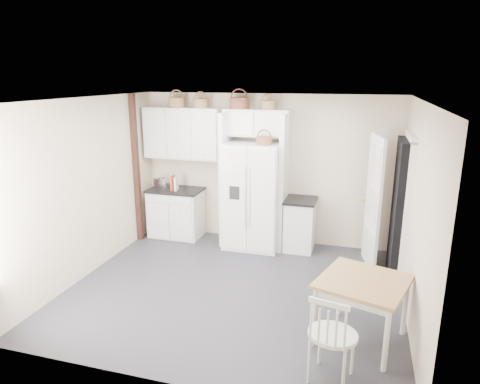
% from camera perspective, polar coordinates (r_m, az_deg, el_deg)
% --- Properties ---
extents(floor, '(4.50, 4.50, 0.00)m').
position_cam_1_polar(floor, '(6.15, -0.77, -12.79)').
color(floor, '#302F36').
rests_on(floor, ground).
extents(ceiling, '(4.50, 4.50, 0.00)m').
position_cam_1_polar(ceiling, '(5.43, -0.87, 12.20)').
color(ceiling, white).
rests_on(ceiling, wall_back).
extents(wall_back, '(4.50, 0.00, 4.50)m').
position_cam_1_polar(wall_back, '(7.53, 3.62, 3.05)').
color(wall_back, beige).
rests_on(wall_back, floor).
extents(wall_left, '(0.00, 4.00, 4.00)m').
position_cam_1_polar(wall_left, '(6.64, -19.73, 0.50)').
color(wall_left, beige).
rests_on(wall_left, floor).
extents(wall_right, '(0.00, 4.00, 4.00)m').
position_cam_1_polar(wall_right, '(5.47, 22.41, -2.84)').
color(wall_right, beige).
rests_on(wall_right, floor).
extents(refrigerator, '(0.93, 0.75, 1.81)m').
position_cam_1_polar(refrigerator, '(7.30, 1.77, -0.53)').
color(refrigerator, white).
rests_on(refrigerator, floor).
extents(base_cab_left, '(0.93, 0.59, 0.86)m').
position_cam_1_polar(base_cab_left, '(7.99, -8.48, -2.84)').
color(base_cab_left, silver).
rests_on(base_cab_left, floor).
extents(base_cab_right, '(0.48, 0.58, 0.85)m').
position_cam_1_polar(base_cab_right, '(7.37, 7.96, -4.42)').
color(base_cab_right, silver).
rests_on(base_cab_right, floor).
extents(dining_table, '(1.12, 1.12, 0.74)m').
position_cam_1_polar(dining_table, '(5.11, 15.83, -14.93)').
color(dining_table, olive).
rests_on(dining_table, floor).
extents(windsor_chair, '(0.56, 0.53, 0.98)m').
position_cam_1_polar(windsor_chair, '(4.41, 12.25, -18.09)').
color(windsor_chair, silver).
rests_on(windsor_chair, floor).
extents(counter_left, '(0.97, 0.63, 0.04)m').
position_cam_1_polar(counter_left, '(7.86, -8.61, 0.28)').
color(counter_left, black).
rests_on(counter_left, base_cab_left).
extents(counter_right, '(0.52, 0.62, 0.04)m').
position_cam_1_polar(counter_right, '(7.24, 8.09, -1.11)').
color(counter_right, black).
rests_on(counter_right, base_cab_right).
extents(toaster, '(0.28, 0.18, 0.18)m').
position_cam_1_polar(toaster, '(7.95, -10.41, 1.18)').
color(toaster, silver).
rests_on(toaster, counter_left).
extents(cookbook_red, '(0.05, 0.17, 0.26)m').
position_cam_1_polar(cookbook_red, '(7.76, -8.94, 1.19)').
color(cookbook_red, '#A23623').
rests_on(cookbook_red, counter_left).
extents(cookbook_cream, '(0.06, 0.17, 0.25)m').
position_cam_1_polar(cookbook_cream, '(7.73, -8.51, 1.13)').
color(cookbook_cream, beige).
rests_on(cookbook_cream, counter_left).
extents(basket_upper_b, '(0.29, 0.29, 0.17)m').
position_cam_1_polar(basket_upper_b, '(7.72, -8.42, 11.74)').
color(basket_upper_b, brown).
rests_on(basket_upper_b, upper_cabinet).
extents(basket_upper_c, '(0.27, 0.27, 0.16)m').
position_cam_1_polar(basket_upper_c, '(7.54, -5.26, 11.69)').
color(basket_upper_c, brown).
rests_on(basket_upper_c, upper_cabinet).
extents(basket_bridge_a, '(0.33, 0.33, 0.18)m').
position_cam_1_polar(basket_bridge_a, '(7.32, -0.12, 11.76)').
color(basket_bridge_a, brown).
rests_on(basket_bridge_a, bridge_cabinet).
extents(basket_bridge_b, '(0.25, 0.25, 0.14)m').
position_cam_1_polar(basket_bridge_b, '(7.20, 3.78, 11.51)').
color(basket_bridge_b, brown).
rests_on(basket_bridge_b, bridge_cabinet).
extents(basket_fridge_b, '(0.25, 0.25, 0.14)m').
position_cam_1_polar(basket_fridge_b, '(6.96, 3.22, 6.85)').
color(basket_fridge_b, brown).
rests_on(basket_fridge_b, refrigerator).
extents(upper_cabinet, '(1.40, 0.34, 0.90)m').
position_cam_1_polar(upper_cabinet, '(7.73, -7.61, 7.78)').
color(upper_cabinet, silver).
rests_on(upper_cabinet, wall_back).
extents(bridge_cabinet, '(1.12, 0.34, 0.45)m').
position_cam_1_polar(bridge_cabinet, '(7.27, 2.26, 9.22)').
color(bridge_cabinet, silver).
rests_on(bridge_cabinet, wall_back).
extents(fridge_panel_left, '(0.08, 0.60, 2.30)m').
position_cam_1_polar(fridge_panel_left, '(7.45, -1.87, 1.75)').
color(fridge_panel_left, silver).
rests_on(fridge_panel_left, floor).
extents(fridge_panel_right, '(0.08, 0.60, 2.30)m').
position_cam_1_polar(fridge_panel_right, '(7.21, 5.87, 1.22)').
color(fridge_panel_right, silver).
rests_on(fridge_panel_right, floor).
extents(trim_post, '(0.09, 0.09, 2.60)m').
position_cam_1_polar(trim_post, '(7.72, -13.66, 2.94)').
color(trim_post, black).
rests_on(trim_post, floor).
extents(doorway_void, '(0.18, 0.85, 2.05)m').
position_cam_1_polar(doorway_void, '(6.49, 20.52, -2.44)').
color(doorway_void, black).
rests_on(doorway_void, floor).
extents(door_slab, '(0.21, 0.79, 2.05)m').
position_cam_1_polar(door_slab, '(6.79, 17.31, -1.39)').
color(door_slab, white).
rests_on(door_slab, floor).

